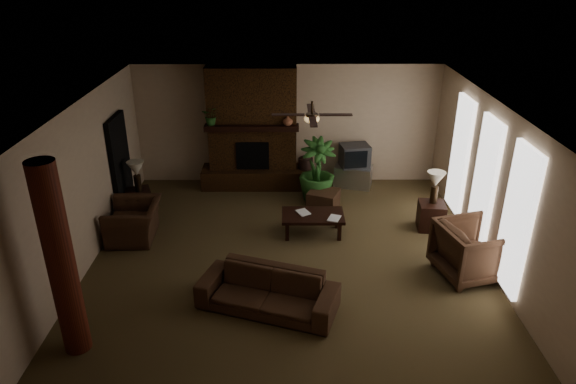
{
  "coord_description": "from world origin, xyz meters",
  "views": [
    {
      "loc": [
        -0.04,
        -8.1,
        5.01
      ],
      "look_at": [
        0.0,
        0.4,
        1.1
      ],
      "focal_mm": 32.27,
      "sensor_mm": 36.0,
      "label": 1
    }
  ],
  "objects_px": {
    "sofa": "(268,285)",
    "side_table_left": "(139,202)",
    "coffee_table": "(313,217)",
    "tv_stand": "(353,176)",
    "ottoman": "(323,199)",
    "armchair_right": "(472,248)",
    "floor_vase": "(305,169)",
    "log_column": "(61,262)",
    "lamp_left": "(136,171)",
    "floor_plant": "(317,183)",
    "side_table_right": "(431,216)",
    "armchair_left": "(133,216)",
    "lamp_right": "(436,182)"
  },
  "relations": [
    {
      "from": "ottoman",
      "to": "log_column",
      "type": "bearing_deg",
      "value": -130.44
    },
    {
      "from": "armchair_right",
      "to": "side_table_right",
      "type": "relative_size",
      "value": 1.92
    },
    {
      "from": "tv_stand",
      "to": "lamp_left",
      "type": "distance_m",
      "value": 4.93
    },
    {
      "from": "log_column",
      "to": "lamp_left",
      "type": "bearing_deg",
      "value": 91.97
    },
    {
      "from": "sofa",
      "to": "floor_plant",
      "type": "relative_size",
      "value": 1.51
    },
    {
      "from": "coffee_table",
      "to": "side_table_right",
      "type": "height_order",
      "value": "side_table_right"
    },
    {
      "from": "coffee_table",
      "to": "log_column",
      "type": "bearing_deg",
      "value": -136.85
    },
    {
      "from": "ottoman",
      "to": "floor_plant",
      "type": "height_order",
      "value": "floor_plant"
    },
    {
      "from": "side_table_left",
      "to": "lamp_right",
      "type": "height_order",
      "value": "lamp_right"
    },
    {
      "from": "armchair_left",
      "to": "coffee_table",
      "type": "bearing_deg",
      "value": 89.7
    },
    {
      "from": "armchair_right",
      "to": "ottoman",
      "type": "bearing_deg",
      "value": 26.85
    },
    {
      "from": "log_column",
      "to": "floor_plant",
      "type": "distance_m",
      "value": 6.07
    },
    {
      "from": "log_column",
      "to": "ottoman",
      "type": "distance_m",
      "value": 5.86
    },
    {
      "from": "lamp_left",
      "to": "floor_vase",
      "type": "bearing_deg",
      "value": 22.92
    },
    {
      "from": "side_table_right",
      "to": "coffee_table",
      "type": "bearing_deg",
      "value": -174.69
    },
    {
      "from": "armchair_right",
      "to": "floor_plant",
      "type": "bearing_deg",
      "value": 24.08
    },
    {
      "from": "armchair_right",
      "to": "side_table_left",
      "type": "height_order",
      "value": "armchair_right"
    },
    {
      "from": "coffee_table",
      "to": "floor_plant",
      "type": "bearing_deg",
      "value": 84.09
    },
    {
      "from": "coffee_table",
      "to": "side_table_left",
      "type": "bearing_deg",
      "value": 166.51
    },
    {
      "from": "armchair_left",
      "to": "floor_plant",
      "type": "bearing_deg",
      "value": 112.74
    },
    {
      "from": "floor_vase",
      "to": "lamp_left",
      "type": "relative_size",
      "value": 1.18
    },
    {
      "from": "sofa",
      "to": "coffee_table",
      "type": "xyz_separation_m",
      "value": [
        0.8,
        2.34,
        -0.04
      ]
    },
    {
      "from": "sofa",
      "to": "floor_vase",
      "type": "distance_m",
      "value": 4.73
    },
    {
      "from": "floor_plant",
      "to": "tv_stand",
      "type": "bearing_deg",
      "value": 40.21
    },
    {
      "from": "floor_vase",
      "to": "side_table_right",
      "type": "distance_m",
      "value": 3.22
    },
    {
      "from": "armchair_right",
      "to": "tv_stand",
      "type": "relative_size",
      "value": 1.24
    },
    {
      "from": "log_column",
      "to": "side_table_left",
      "type": "bearing_deg",
      "value": 92.45
    },
    {
      "from": "log_column",
      "to": "ottoman",
      "type": "bearing_deg",
      "value": 49.56
    },
    {
      "from": "sofa",
      "to": "lamp_right",
      "type": "height_order",
      "value": "lamp_right"
    },
    {
      "from": "coffee_table",
      "to": "side_table_left",
      "type": "distance_m",
      "value": 3.71
    },
    {
      "from": "armchair_left",
      "to": "lamp_left",
      "type": "distance_m",
      "value": 1.12
    },
    {
      "from": "armchair_right",
      "to": "sofa",
      "type": "bearing_deg",
      "value": 89.86
    },
    {
      "from": "floor_vase",
      "to": "lamp_left",
      "type": "height_order",
      "value": "lamp_left"
    },
    {
      "from": "tv_stand",
      "to": "log_column",
      "type": "bearing_deg",
      "value": -113.16
    },
    {
      "from": "sofa",
      "to": "lamp_left",
      "type": "distance_m",
      "value": 4.26
    },
    {
      "from": "ottoman",
      "to": "side_table_left",
      "type": "height_order",
      "value": "side_table_left"
    },
    {
      "from": "coffee_table",
      "to": "tv_stand",
      "type": "height_order",
      "value": "tv_stand"
    },
    {
      "from": "ottoman",
      "to": "floor_vase",
      "type": "distance_m",
      "value": 1.26
    },
    {
      "from": "armchair_left",
      "to": "side_table_right",
      "type": "distance_m",
      "value": 5.82
    },
    {
      "from": "coffee_table",
      "to": "ottoman",
      "type": "xyz_separation_m",
      "value": [
        0.29,
        1.15,
        -0.17
      ]
    },
    {
      "from": "side_table_left",
      "to": "lamp_right",
      "type": "xyz_separation_m",
      "value": [
        6.0,
        -0.6,
        0.73
      ]
    },
    {
      "from": "sofa",
      "to": "tv_stand",
      "type": "relative_size",
      "value": 2.5
    },
    {
      "from": "side_table_right",
      "to": "ottoman",
      "type": "bearing_deg",
      "value": 156.03
    },
    {
      "from": "log_column",
      "to": "armchair_right",
      "type": "bearing_deg",
      "value": 16.44
    },
    {
      "from": "armchair_right",
      "to": "floor_vase",
      "type": "xyz_separation_m",
      "value": [
        -2.66,
        3.77,
        -0.1
      ]
    },
    {
      "from": "sofa",
      "to": "lamp_left",
      "type": "relative_size",
      "value": 3.27
    },
    {
      "from": "side_table_left",
      "to": "log_column",
      "type": "bearing_deg",
      "value": -87.55
    },
    {
      "from": "sofa",
      "to": "side_table_left",
      "type": "height_order",
      "value": "sofa"
    },
    {
      "from": "floor_vase",
      "to": "side_table_left",
      "type": "height_order",
      "value": "floor_vase"
    },
    {
      "from": "armchair_left",
      "to": "coffee_table",
      "type": "relative_size",
      "value": 0.91
    }
  ]
}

